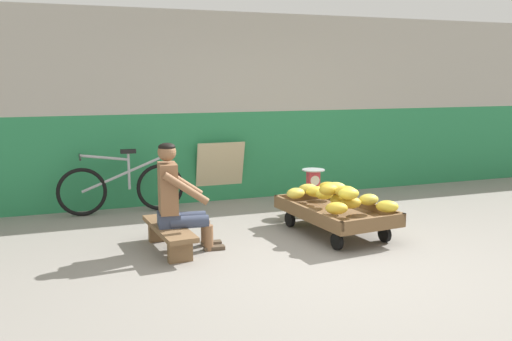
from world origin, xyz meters
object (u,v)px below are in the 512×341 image
at_px(banana_cart, 335,214).
at_px(weighing_scale, 313,180).
at_px(low_bench, 169,232).
at_px(bicycle_near_left, 122,187).
at_px(vendor_seated, 177,197).
at_px(sign_board, 220,172).
at_px(plastic_crate, 313,202).

bearing_deg(banana_cart, weighing_scale, 78.75).
xyz_separation_m(low_bench, bicycle_near_left, (-0.27, 1.82, 0.15)).
xyz_separation_m(low_bench, vendor_seated, (0.09, -0.01, 0.37)).
xyz_separation_m(banana_cart, weighing_scale, (0.20, 0.99, 0.21)).
height_order(weighing_scale, sign_board, sign_board).
height_order(banana_cart, sign_board, sign_board).
relative_size(banana_cart, plastic_crate, 4.22).
height_order(weighing_scale, bicycle_near_left, bicycle_near_left).
bearing_deg(sign_board, low_bench, -119.26).
xyz_separation_m(weighing_scale, bicycle_near_left, (-2.40, 0.87, -0.10)).
xyz_separation_m(weighing_scale, sign_board, (-0.97, 1.11, -0.02)).
xyz_separation_m(low_bench, plastic_crate, (2.13, 0.96, -0.05)).
bearing_deg(weighing_scale, low_bench, -155.75).
bearing_deg(weighing_scale, vendor_seated, -154.65).
bearing_deg(vendor_seated, weighing_scale, 25.35).
distance_m(banana_cart, bicycle_near_left, 2.89).
height_order(vendor_seated, plastic_crate, vendor_seated).
bearing_deg(banana_cart, low_bench, 178.97).
relative_size(low_bench, weighing_scale, 3.74).
distance_m(banana_cart, plastic_crate, 1.02).
bearing_deg(weighing_scale, banana_cart, -101.25).
distance_m(vendor_seated, bicycle_near_left, 1.88).
relative_size(low_bench, bicycle_near_left, 0.67).
xyz_separation_m(vendor_seated, sign_board, (1.07, 2.08, -0.13)).
height_order(banana_cart, weighing_scale, weighing_scale).
bearing_deg(low_bench, vendor_seated, -5.06).
relative_size(banana_cart, vendor_seated, 1.33).
bearing_deg(vendor_seated, banana_cart, -0.84).
height_order(vendor_seated, bicycle_near_left, vendor_seated).
relative_size(banana_cart, sign_board, 1.73).
distance_m(low_bench, weighing_scale, 2.35).
bearing_deg(vendor_seated, bicycle_near_left, 101.14).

